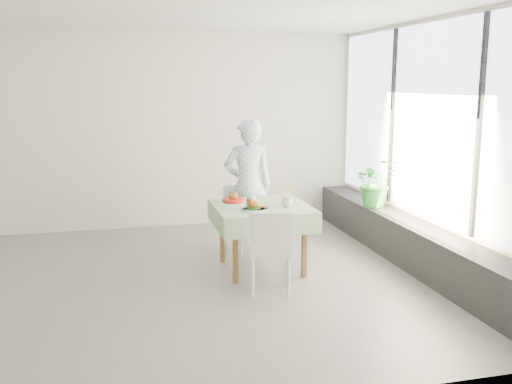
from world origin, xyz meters
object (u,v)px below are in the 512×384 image
object	(u,v)px
cafe_table	(261,230)
chair_near	(270,267)
main_dish	(254,205)
juice_cup_orange	(285,198)
potted_plant	(376,182)
diner	(248,186)
chair_far	(243,230)

from	to	relation	value
cafe_table	chair_near	bearing A→B (deg)	-97.58
cafe_table	chair_near	world-z (taller)	chair_near
main_dish	chair_near	bearing A→B (deg)	-86.25
cafe_table	juice_cup_orange	world-z (taller)	juice_cup_orange
chair_near	main_dish	size ratio (longest dim) A/B	2.94
juice_cup_orange	potted_plant	distance (m)	1.54
main_dish	juice_cup_orange	distance (m)	0.48
diner	main_dish	distance (m)	0.96
potted_plant	chair_near	bearing A→B (deg)	-142.16
chair_near	potted_plant	xyz separation A→B (m)	(1.80, 1.40, 0.55)
cafe_table	juice_cup_orange	bearing A→B (deg)	6.70
juice_cup_orange	potted_plant	size ratio (longest dim) A/B	0.39
main_dish	diner	bearing A→B (deg)	80.66
chair_far	diner	bearing A→B (deg)	-40.36
cafe_table	potted_plant	size ratio (longest dim) A/B	1.65
chair_near	potted_plant	world-z (taller)	potted_plant
chair_near	juice_cup_orange	world-z (taller)	juice_cup_orange
diner	potted_plant	xyz separation A→B (m)	(1.68, -0.08, -0.02)
chair_far	main_dish	world-z (taller)	main_dish
chair_far	chair_near	size ratio (longest dim) A/B	0.94
diner	juice_cup_orange	bearing A→B (deg)	111.19
chair_far	potted_plant	xyz separation A→B (m)	(1.73, -0.13, 0.57)
potted_plant	juice_cup_orange	bearing A→B (deg)	-156.09
cafe_table	chair_far	distance (m)	0.82
diner	chair_far	bearing A→B (deg)	-39.70
chair_far	juice_cup_orange	distance (m)	0.99
chair_far	potted_plant	distance (m)	1.82
potted_plant	diner	bearing A→B (deg)	177.13
diner	potted_plant	bearing A→B (deg)	177.78
chair_near	juice_cup_orange	xyz separation A→B (m)	(0.39, 0.77, 0.53)
chair_far	juice_cup_orange	world-z (taller)	juice_cup_orange
juice_cup_orange	potted_plant	xyz separation A→B (m)	(1.41, 0.63, 0.02)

